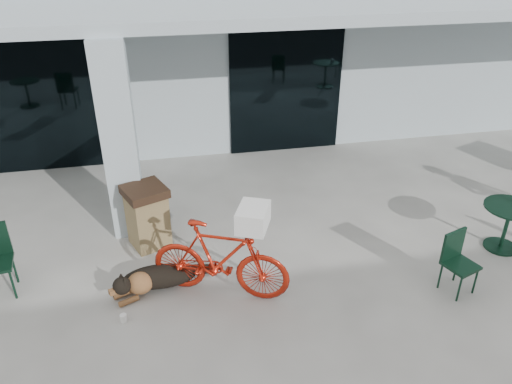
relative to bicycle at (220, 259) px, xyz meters
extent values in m
plane|color=#B8B7AE|center=(0.26, -0.40, -0.57)|extent=(80.00, 80.00, 0.00)
cube|color=#A7B6BD|center=(0.26, 8.10, 1.68)|extent=(22.00, 7.00, 4.50)
cube|color=black|center=(-2.94, 4.58, 0.78)|extent=(2.80, 0.06, 2.70)
cube|color=black|center=(2.06, 4.58, 0.78)|extent=(2.40, 0.06, 2.70)
cube|color=#A7B6BD|center=(-1.24, 1.90, 0.99)|extent=(0.50, 0.50, 3.12)
cube|color=#A7B6BD|center=(0.26, 3.20, 2.64)|extent=(22.00, 2.80, 0.18)
imported|color=#AE1E0E|center=(0.00, 0.00, 0.00)|extent=(1.94, 1.25, 1.13)
cube|color=white|center=(0.41, -0.18, 0.71)|extent=(0.53, 0.59, 0.29)
cylinder|color=white|center=(-1.31, -0.31, -0.51)|extent=(0.11, 0.11, 0.11)
camera|label=1|loc=(-0.60, -5.35, 3.97)|focal=35.00mm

